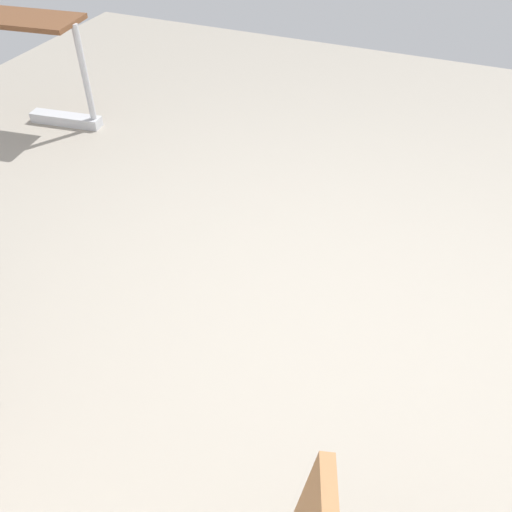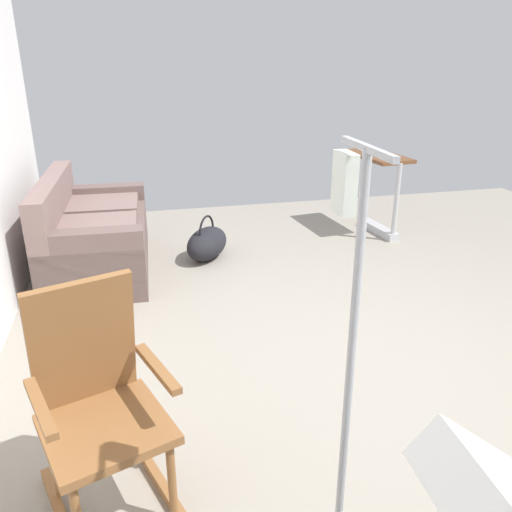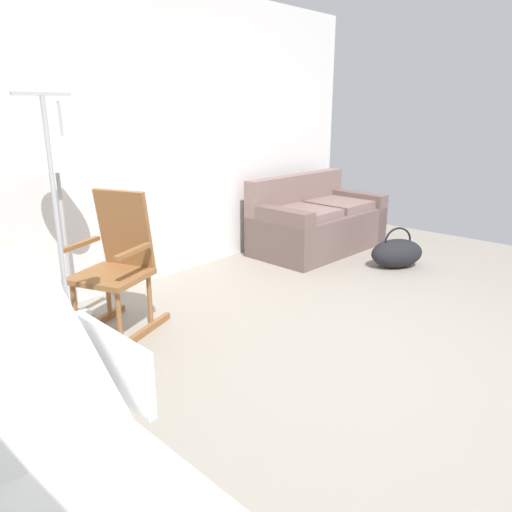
{
  "view_description": "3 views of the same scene",
  "coord_description": "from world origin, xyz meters",
  "px_view_note": "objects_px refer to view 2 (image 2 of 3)",
  "views": [
    {
      "loc": [
        -0.73,
        2.14,
        2.12
      ],
      "look_at": [
        -0.16,
        0.77,
        0.85
      ],
      "focal_mm": 38.41,
      "sensor_mm": 36.0,
      "label": 1
    },
    {
      "loc": [
        -2.66,
        1.47,
        1.9
      ],
      "look_at": [
        0.3,
        0.77,
        0.68
      ],
      "focal_mm": 36.66,
      "sensor_mm": 36.0,
      "label": 2
    },
    {
      "loc": [
        -2.66,
        -1.36,
        1.63
      ],
      "look_at": [
        -0.3,
        0.76,
        0.66
      ],
      "focal_mm": 34.75,
      "sensor_mm": 36.0,
      "label": 3
    }
  ],
  "objects_px": {
    "couch": "(94,237)",
    "duffel_bag": "(207,243)",
    "rocking_chair": "(99,408)",
    "overbed_table": "(380,184)"
  },
  "relations": [
    {
      "from": "rocking_chair",
      "to": "overbed_table",
      "type": "distance_m",
      "value": 4.19
    },
    {
      "from": "couch",
      "to": "overbed_table",
      "type": "xyz_separation_m",
      "value": [
        0.36,
        -2.95,
        0.23
      ]
    },
    {
      "from": "overbed_table",
      "to": "rocking_chair",
      "type": "bearing_deg",
      "value": 138.57
    },
    {
      "from": "rocking_chair",
      "to": "couch",
      "type": "bearing_deg",
      "value": 3.65
    },
    {
      "from": "rocking_chair",
      "to": "duffel_bag",
      "type": "bearing_deg",
      "value": -16.87
    },
    {
      "from": "rocking_chair",
      "to": "overbed_table",
      "type": "xyz_separation_m",
      "value": [
        3.14,
        -2.77,
        0.03
      ]
    },
    {
      "from": "rocking_chair",
      "to": "duffel_bag",
      "type": "distance_m",
      "value": 2.93
    },
    {
      "from": "rocking_chair",
      "to": "overbed_table",
      "type": "height_order",
      "value": "rocking_chair"
    },
    {
      "from": "rocking_chair",
      "to": "overbed_table",
      "type": "relative_size",
      "value": 1.21
    },
    {
      "from": "couch",
      "to": "duffel_bag",
      "type": "height_order",
      "value": "couch"
    }
  ]
}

